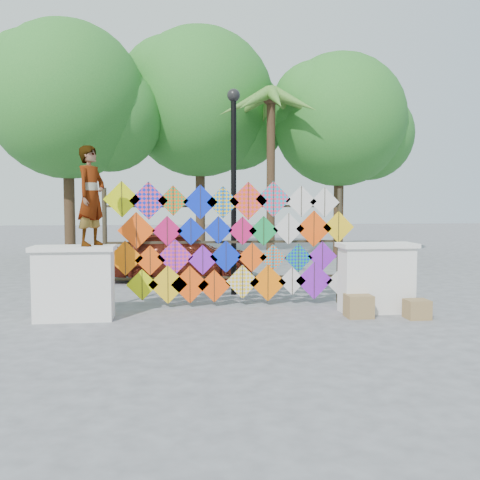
{
  "coord_description": "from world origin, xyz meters",
  "views": [
    {
      "loc": [
        -0.97,
        -9.57,
        2.02
      ],
      "look_at": [
        0.27,
        0.6,
        1.3
      ],
      "focal_mm": 40.0,
      "sensor_mm": 36.0,
      "label": 1
    }
  ],
  "objects_px": {
    "sedan": "(180,254)",
    "lamppost": "(234,172)",
    "kite_rack": "(229,244)",
    "vendor_woman": "(91,196)"
  },
  "relations": [
    {
      "from": "vendor_woman",
      "to": "sedan",
      "type": "height_order",
      "value": "vendor_woman"
    },
    {
      "from": "kite_rack",
      "to": "lamppost",
      "type": "bearing_deg",
      "value": 79.76
    },
    {
      "from": "vendor_woman",
      "to": "lamppost",
      "type": "relative_size",
      "value": 0.38
    },
    {
      "from": "kite_rack",
      "to": "lamppost",
      "type": "distance_m",
      "value": 1.96
    },
    {
      "from": "vendor_woman",
      "to": "kite_rack",
      "type": "bearing_deg",
      "value": -41.15
    },
    {
      "from": "lamppost",
      "to": "vendor_woman",
      "type": "bearing_deg",
      "value": -140.7
    },
    {
      "from": "kite_rack",
      "to": "sedan",
      "type": "distance_m",
      "value": 3.91
    },
    {
      "from": "kite_rack",
      "to": "vendor_woman",
      "type": "xyz_separation_m",
      "value": [
        -2.46,
        -0.92,
        0.91
      ]
    },
    {
      "from": "vendor_woman",
      "to": "sedan",
      "type": "bearing_deg",
      "value": 10.11
    },
    {
      "from": "sedan",
      "to": "lamppost",
      "type": "height_order",
      "value": "lamppost"
    }
  ]
}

